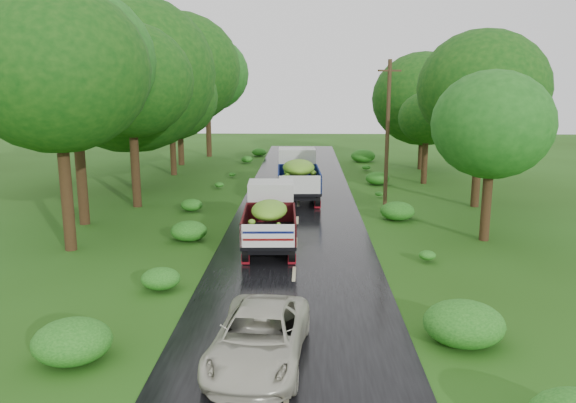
{
  "coord_description": "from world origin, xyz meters",
  "views": [
    {
      "loc": [
        0.38,
        -15.14,
        6.77
      ],
      "look_at": [
        -0.36,
        8.58,
        1.7
      ],
      "focal_mm": 35.0,
      "sensor_mm": 36.0,
      "label": 1
    }
  ],
  "objects_px": {
    "utility_pole": "(387,132)",
    "truck_near": "(270,214)",
    "truck_far": "(298,172)",
    "car": "(259,338)"
  },
  "relations": [
    {
      "from": "truck_far",
      "to": "car",
      "type": "relative_size",
      "value": 1.41
    },
    {
      "from": "truck_near",
      "to": "utility_pole",
      "type": "relative_size",
      "value": 0.73
    },
    {
      "from": "truck_far",
      "to": "utility_pole",
      "type": "xyz_separation_m",
      "value": [
        4.94,
        -1.63,
        2.55
      ]
    },
    {
      "from": "utility_pole",
      "to": "truck_far",
      "type": "bearing_deg",
      "value": 139.46
    },
    {
      "from": "truck_far",
      "to": "truck_near",
      "type": "bearing_deg",
      "value": -98.45
    },
    {
      "from": "truck_near",
      "to": "truck_far",
      "type": "xyz_separation_m",
      "value": [
        1.02,
        9.89,
        0.18
      ]
    },
    {
      "from": "truck_far",
      "to": "car",
      "type": "bearing_deg",
      "value": -94.43
    },
    {
      "from": "utility_pole",
      "to": "truck_near",
      "type": "bearing_deg",
      "value": -148.08
    },
    {
      "from": "car",
      "to": "truck_far",
      "type": "bearing_deg",
      "value": 93.11
    },
    {
      "from": "utility_pole",
      "to": "car",
      "type": "bearing_deg",
      "value": -129.18
    }
  ]
}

